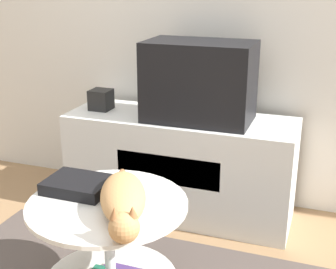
# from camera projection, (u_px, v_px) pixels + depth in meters

# --- Properties ---
(tv_stand) EXTENTS (1.30, 0.45, 0.59)m
(tv_stand) POSITION_uv_depth(u_px,v_px,m) (180.00, 165.00, 2.74)
(tv_stand) COLOR silver
(tv_stand) RESTS_ON ground_plane
(tv) EXTENTS (0.58, 0.35, 0.43)m
(tv) POSITION_uv_depth(u_px,v_px,m) (199.00, 82.00, 2.52)
(tv) COLOR black
(tv) RESTS_ON tv_stand
(speaker) EXTENTS (0.12, 0.12, 0.12)m
(speaker) POSITION_uv_depth(u_px,v_px,m) (101.00, 100.00, 2.77)
(speaker) COLOR black
(speaker) RESTS_ON tv_stand
(coffee_table) EXTENTS (0.64, 0.64, 0.49)m
(coffee_table) POSITION_uv_depth(u_px,v_px,m) (109.00, 243.00, 1.90)
(coffee_table) COLOR #B2B2B7
(coffee_table) RESTS_ON rug
(dvd_box) EXTENTS (0.26, 0.20, 0.05)m
(dvd_box) POSITION_uv_depth(u_px,v_px,m) (78.00, 185.00, 1.93)
(dvd_box) COLOR black
(dvd_box) RESTS_ON coffee_table
(cat) EXTENTS (0.32, 0.55, 0.13)m
(cat) POSITION_uv_depth(u_px,v_px,m) (123.00, 199.00, 1.73)
(cat) COLOR tan
(cat) RESTS_ON coffee_table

